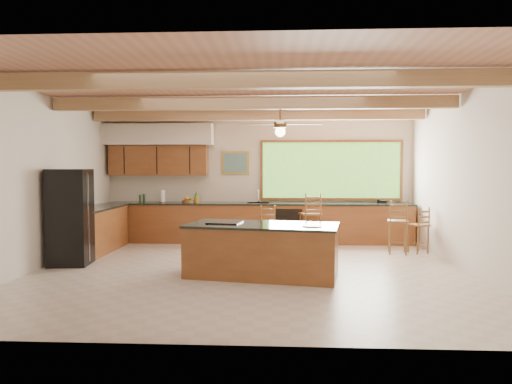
{
  "coord_description": "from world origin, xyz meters",
  "views": [
    {
      "loc": [
        0.48,
        -7.57,
        1.72
      ],
      "look_at": [
        0.06,
        0.8,
        1.28
      ],
      "focal_mm": 32.0,
      "sensor_mm": 36.0,
      "label": 1
    }
  ],
  "objects": [
    {
      "name": "ground",
      "position": [
        0.0,
        0.0,
        0.0
      ],
      "size": [
        7.2,
        7.2,
        0.0
      ],
      "primitive_type": "plane",
      "color": "#C1B0A0",
      "rests_on": "ground"
    },
    {
      "name": "room_shell",
      "position": [
        -0.17,
        0.65,
        2.21
      ],
      "size": [
        7.27,
        6.54,
        3.02
      ],
      "color": "beige",
      "rests_on": "ground"
    },
    {
      "name": "counter_run",
      "position": [
        -0.82,
        2.52,
        0.46
      ],
      "size": [
        7.12,
        3.1,
        1.22
      ],
      "color": "brown",
      "rests_on": "ground"
    },
    {
      "name": "island",
      "position": [
        0.22,
        -0.34,
        0.42
      ],
      "size": [
        2.54,
        1.51,
        0.85
      ],
      "rotation": [
        0.0,
        0.0,
        -0.17
      ],
      "color": "brown",
      "rests_on": "ground"
    },
    {
      "name": "refrigerator",
      "position": [
        -3.22,
        0.3,
        0.85
      ],
      "size": [
        0.73,
        0.71,
        1.7
      ],
      "rotation": [
        0.0,
        0.0,
        0.1
      ],
      "color": "black",
      "rests_on": "ground"
    },
    {
      "name": "bar_stool_a",
      "position": [
        0.28,
        1.61,
        0.58
      ],
      "size": [
        0.38,
        0.38,
        0.98
      ],
      "rotation": [
        0.0,
        0.0,
        -0.1
      ],
      "color": "brown",
      "rests_on": "ground"
    },
    {
      "name": "bar_stool_b",
      "position": [
        1.17,
        2.39,
        0.7
      ],
      "size": [
        0.53,
        0.53,
        1.19
      ],
      "rotation": [
        0.0,
        0.0,
        0.28
      ],
      "color": "brown",
      "rests_on": "ground"
    },
    {
      "name": "bar_stool_c",
      "position": [
        2.86,
        1.59,
        0.64
      ],
      "size": [
        0.45,
        0.45,
        1.09
      ],
      "rotation": [
        0.0,
        0.0,
        -0.18
      ],
      "color": "brown",
      "rests_on": "ground"
    },
    {
      "name": "bar_stool_d",
      "position": [
        3.3,
        1.7,
        0.56
      ],
      "size": [
        0.45,
        0.45,
        0.94
      ],
      "rotation": [
        0.0,
        0.0,
        0.44
      ],
      "color": "brown",
      "rests_on": "ground"
    }
  ]
}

